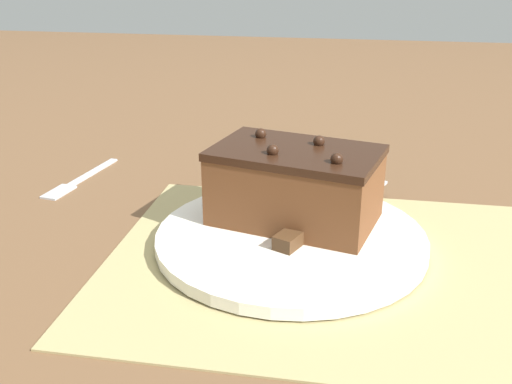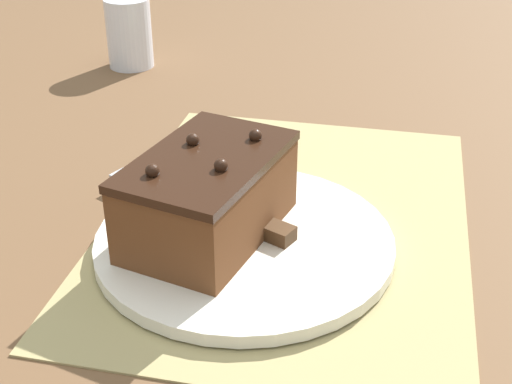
{
  "view_description": "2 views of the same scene",
  "coord_description": "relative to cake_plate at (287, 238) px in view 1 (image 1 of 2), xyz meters",
  "views": [
    {
      "loc": [
        -0.0,
        0.5,
        0.28
      ],
      "look_at": [
        0.1,
        -0.07,
        0.04
      ],
      "focal_mm": 42.0,
      "sensor_mm": 36.0,
      "label": 1
    },
    {
      "loc": [
        0.58,
        0.09,
        0.37
      ],
      "look_at": [
        0.05,
        -0.02,
        0.06
      ],
      "focal_mm": 50.0,
      "sensor_mm": 36.0,
      "label": 2
    }
  ],
  "objects": [
    {
      "name": "placemat_woven",
      "position": [
        -0.06,
        0.03,
        -0.01
      ],
      "size": [
        0.46,
        0.34,
        0.0
      ],
      "primitive_type": "cube",
      "color": "tan",
      "rests_on": "ground_plane"
    },
    {
      "name": "cake_plate",
      "position": [
        0.0,
        0.0,
        0.0
      ],
      "size": [
        0.27,
        0.27,
        0.01
      ],
      "color": "white",
      "rests_on": "placemat_woven"
    },
    {
      "name": "chocolate_cake",
      "position": [
        0.0,
        -0.03,
        0.05
      ],
      "size": [
        0.18,
        0.14,
        0.09
      ],
      "rotation": [
        0.0,
        0.0,
        -0.24
      ],
      "color": "brown",
      "rests_on": "cake_plate"
    },
    {
      "name": "dessert_fork",
      "position": [
        0.29,
        -0.13,
        -0.01
      ],
      "size": [
        0.04,
        0.15,
        0.01
      ],
      "rotation": [
        0.0,
        0.0,
        6.12
      ],
      "color": "#B7BABF",
      "rests_on": "ground_plane"
    },
    {
      "name": "ground_plane",
      "position": [
        -0.06,
        0.03,
        -0.01
      ],
      "size": [
        3.0,
        3.0,
        0.0
      ],
      "primitive_type": "plane",
      "color": "brown"
    },
    {
      "name": "serving_knife",
      "position": [
        -0.02,
        -0.02,
        0.01
      ],
      "size": [
        0.11,
        0.21,
        0.01
      ],
      "rotation": [
        0.0,
        0.0,
        2.72
      ],
      "color": "#472D19",
      "rests_on": "cake_plate"
    }
  ]
}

